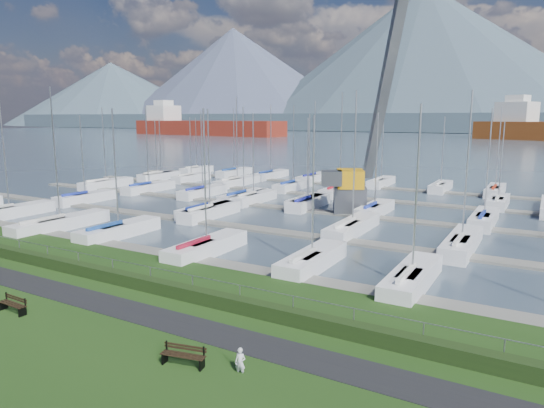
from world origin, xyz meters
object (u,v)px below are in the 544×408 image
Objects in this scene: person at (240,359)px; crane at (359,158)px; bench_left at (13,304)px; bench_right at (184,355)px.

person is 0.05× the size of crane.
bench_right is at bearing 2.44° from bench_left.
bench_left is at bearing 174.12° from person.
bench_right is 35.05m from crane.
bench_left is 1.59× the size of person.
crane reaches higher than person.
bench_left is 35.16m from crane.
person is (2.20, 0.62, 0.15)m from bench_right.
crane reaches higher than bench_left.
bench_right is at bearing -105.83° from crane.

